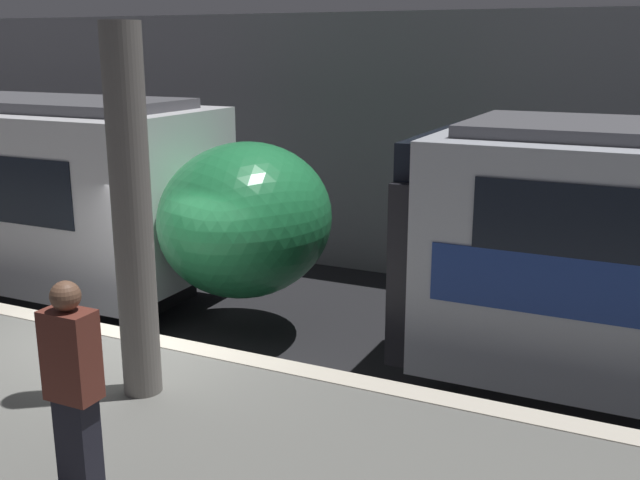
# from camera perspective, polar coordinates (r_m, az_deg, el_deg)

# --- Properties ---
(ground_plane) EXTENTS (120.00, 120.00, 0.00)m
(ground_plane) POSITION_cam_1_polar(r_m,az_deg,el_deg) (9.58, -13.34, -12.35)
(ground_plane) COLOR black
(station_rear_barrier) EXTENTS (50.00, 0.15, 4.87)m
(station_rear_barrier) POSITION_cam_1_polar(r_m,az_deg,el_deg) (14.34, 2.64, 7.23)
(station_rear_barrier) COLOR gray
(station_rear_barrier) RESTS_ON ground
(support_pillar_near) EXTENTS (0.37, 0.37, 3.49)m
(support_pillar_near) POSITION_cam_1_polar(r_m,az_deg,el_deg) (7.11, -14.11, 1.70)
(support_pillar_near) COLOR slate
(support_pillar_near) RESTS_ON platform
(person_walking) EXTENTS (0.38, 0.24, 1.68)m
(person_walking) POSITION_cam_1_polar(r_m,az_deg,el_deg) (5.83, -18.27, -10.43)
(person_walking) COLOR black
(person_walking) RESTS_ON platform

